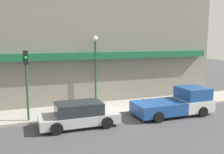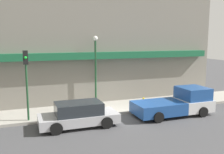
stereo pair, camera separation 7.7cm
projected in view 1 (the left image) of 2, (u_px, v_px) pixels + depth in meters
ground_plane at (116, 115)px, 16.48m from camera, size 80.00×80.00×0.00m
sidewalk at (108, 108)px, 17.90m from camera, size 36.00×3.10×0.17m
building at (95, 39)px, 19.97m from camera, size 19.80×3.80×10.04m
pickup_truck at (177, 103)px, 16.55m from camera, size 5.29×2.29×1.77m
parked_car at (79, 115)px, 14.28m from camera, size 4.51×2.00×1.41m
fire_hydrant at (143, 102)px, 18.14m from camera, size 0.18×0.18×0.62m
street_lamp at (95, 62)px, 18.13m from camera, size 0.36×0.36×5.05m
traffic_light at (26, 73)px, 14.43m from camera, size 0.28×0.42×4.17m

